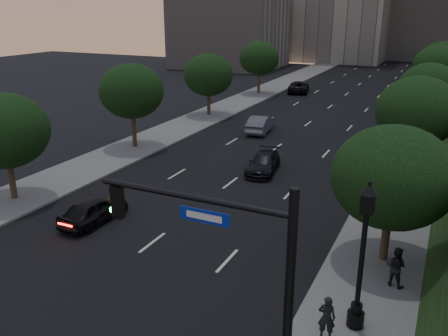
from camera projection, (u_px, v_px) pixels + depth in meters
The scene contains 24 objects.
ground at pixel (81, 297), 18.61m from camera, with size 160.00×160.00×0.00m, color black.
road_surface at pixel (302, 128), 44.22m from camera, with size 16.00×140.00×0.02m, color black.
sidewalk_right at pixel (419, 140), 40.02m from camera, with size 4.50×140.00×0.15m, color slate.
sidewalk_left at pixel (205, 117), 48.37m from camera, with size 4.50×140.00×0.15m, color slate.
office_block_filler at pixel (230, 28), 86.68m from camera, with size 18.00×16.00×14.00m, color gray.
tree_right_a at pixel (393, 177), 19.94m from camera, with size 5.20×5.20×6.24m.
tree_right_b at pixel (418, 111), 30.02m from camera, with size 5.20×5.20×6.74m.
tree_right_c at pixel (429, 88), 41.28m from camera, with size 5.20×5.20×6.24m.
tree_right_d at pixel (437, 65), 53.08m from camera, with size 5.20×5.20×6.74m.
tree_right_e at pixel (441, 57), 66.04m from camera, with size 5.20×5.20×6.24m.
tree_left_a at pixel (4, 131), 26.56m from camera, with size 5.00×5.00×6.34m.
tree_left_b at pixel (132, 91), 36.68m from camera, with size 5.00×5.00×6.71m.
tree_left_c at pixel (208, 75), 47.90m from camera, with size 5.00×5.00×6.34m.
tree_left_d at pixel (259, 58), 59.73m from camera, with size 5.00×5.00×6.71m.
traffic_signal_mast at pixel (247, 302), 12.11m from camera, with size 5.68×0.56×7.00m.
street_lamp at pixel (361, 264), 15.94m from camera, with size 0.64×0.64×5.62m.
sedan_near_left at pixel (94, 210), 24.87m from camera, with size 1.67×4.16×1.42m, color black.
sedan_mid_left at pixel (260, 124), 42.66m from camera, with size 1.63×4.68×1.54m, color slate.
sedan_far_left at pixel (299, 87), 62.24m from camera, with size 2.48×5.38×1.50m, color black.
sedan_near_right at pixel (263, 163), 32.44m from camera, with size 1.82×4.48×1.30m, color black.
sedan_far_right at pixel (392, 111), 47.69m from camera, with size 1.83×4.55×1.55m, color #4F5155.
pedestrian_a at pixel (327, 318), 15.87m from camera, with size 0.59×0.39×1.62m, color black.
pedestrian_b at pixel (396, 267), 18.90m from camera, with size 0.82×0.64×1.69m, color black.
pedestrian_c at pixel (396, 197), 26.00m from camera, with size 0.89×0.37×1.52m, color black.
Camera 1 is at (11.93, -11.98, 10.86)m, focal length 38.00 mm.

